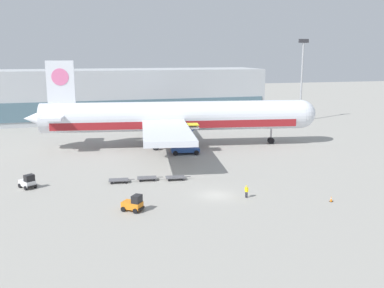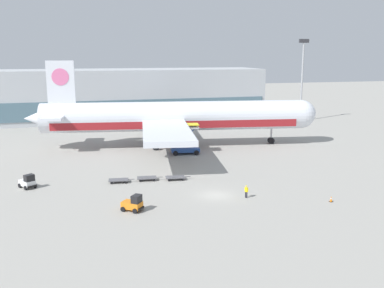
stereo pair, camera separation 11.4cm
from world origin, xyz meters
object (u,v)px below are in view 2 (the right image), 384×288
scissor_lift_loader (185,142)px  baggage_dolly_third (175,177)px  traffic_cone_near (331,199)px  baggage_tug_foreground (133,204)px  baggage_tug_mid (28,182)px  airplane_main (172,117)px  baggage_dolly_lead (119,180)px  light_mast (302,74)px  ground_crew_near (246,191)px  baggage_dolly_second (147,178)px

scissor_lift_loader → baggage_dolly_third: bearing=-100.7°
traffic_cone_near → baggage_tug_foreground: bearing=172.3°
baggage_tug_mid → airplane_main: bearing=96.4°
traffic_cone_near → baggage_dolly_third: bearing=139.3°
scissor_lift_loader → baggage_dolly_lead: scissor_lift_loader is taller
light_mast → ground_crew_near: size_ratio=13.25×
airplane_main → scissor_lift_loader: airplane_main is taller
baggage_dolly_third → ground_crew_near: size_ratio=2.26×
light_mast → airplane_main: (-41.19, -22.67, -7.04)m
airplane_main → baggage_tug_foreground: (-12.25, -34.31, -4.96)m
light_mast → baggage_dolly_second: size_ratio=5.87×
light_mast → ground_crew_near: light_mast is taller
light_mast → traffic_cone_near: light_mast is taller
baggage_dolly_second → baggage_dolly_third: size_ratio=1.00×
airplane_main → baggage_tug_foreground: size_ratio=20.68×
scissor_lift_loader → baggage_dolly_lead: (-13.81, -15.44, -1.71)m
baggage_tug_foreground → baggage_dolly_second: baggage_tug_foreground is taller
light_mast → airplane_main: 47.54m
baggage_tug_mid → traffic_cone_near: (37.37, -15.93, -0.51)m
baggage_tug_mid → baggage_dolly_third: 20.66m
scissor_lift_loader → ground_crew_near: (1.46, -26.42, -1.13)m
light_mast → baggage_dolly_third: bearing=-135.0°
baggage_dolly_lead → baggage_dolly_third: 8.26m
scissor_lift_loader → baggage_dolly_lead: bearing=-123.5°
airplane_main → baggage_dolly_third: airplane_main is taller
baggage_tug_mid → baggage_dolly_lead: baggage_tug_mid is taller
baggage_tug_mid → ground_crew_near: size_ratio=1.69×
baggage_dolly_second → ground_crew_near: 15.68m
airplane_main → baggage_tug_mid: airplane_main is taller
baggage_tug_foreground → scissor_lift_loader: bearing=101.8°
airplane_main → ground_crew_near: bearing=-77.5°
light_mast → airplane_main: bearing=-151.2°
light_mast → baggage_dolly_second: (-49.89, -45.07, -12.49)m
baggage_dolly_third → baggage_tug_foreground: bearing=-118.0°
baggage_dolly_lead → ground_crew_near: bearing=-29.2°
baggage_dolly_second → traffic_cone_near: size_ratio=5.09×
baggage_dolly_second → traffic_cone_near: (20.87, -15.22, -0.03)m
baggage_tug_foreground → baggage_dolly_lead: 11.91m
baggage_tug_foreground → baggage_tug_mid: same height
baggage_dolly_third → ground_crew_near: (7.05, -10.21, 0.58)m
baggage_dolly_third → ground_crew_near: ground_crew_near is taller
baggage_tug_foreground → traffic_cone_near: (24.42, -3.30, -0.51)m
traffic_cone_near → scissor_lift_loader: bearing=110.1°
baggage_tug_foreground → baggage_dolly_second: (3.55, 11.91, -0.49)m
baggage_tug_foreground → traffic_cone_near: 24.65m
baggage_tug_foreground → baggage_tug_mid: (-12.95, 12.62, 0.00)m
light_mast → ground_crew_near: (-38.74, -56.08, -11.90)m
baggage_dolly_lead → ground_crew_near: (15.27, -10.98, 0.58)m
baggage_tug_foreground → baggage_dolly_third: baggage_tug_foreground is taller
airplane_main → baggage_dolly_lead: 26.41m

